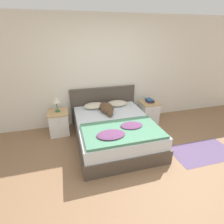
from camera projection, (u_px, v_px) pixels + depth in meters
name	position (u px, v px, depth m)	size (l,w,h in m)	color
ground_plane	(137.00, 176.00, 2.86)	(16.00, 16.00, 0.00)	#896647
wall_back	(105.00, 72.00, 4.21)	(9.00, 0.06, 2.55)	silver
bed	(114.00, 131.00, 3.68)	(1.56, 1.94, 0.51)	#4C4238
headboard	(104.00, 104.00, 4.45)	(1.64, 0.06, 0.93)	#4C4238
nightstand_left	(59.00, 123.00, 3.98)	(0.44, 0.46, 0.54)	white
nightstand_right	(148.00, 112.00, 4.54)	(0.44, 0.46, 0.54)	white
pillow_left	(94.00, 106.00, 4.14)	(0.49, 0.34, 0.12)	beige
pillow_right	(117.00, 103.00, 4.28)	(0.49, 0.34, 0.12)	beige
quilt	(122.00, 131.00, 3.12)	(1.41, 0.86, 0.09)	#4C8466
dog	(107.00, 108.00, 3.94)	(0.30, 0.75, 0.18)	brown
book_stack	(149.00, 100.00, 4.41)	(0.18, 0.23, 0.08)	#703D7F
table_lamp	(56.00, 100.00, 3.79)	(0.19, 0.19, 0.34)	#336B4C
rug	(202.00, 152.00, 3.43)	(1.23, 0.69, 0.00)	#604C75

